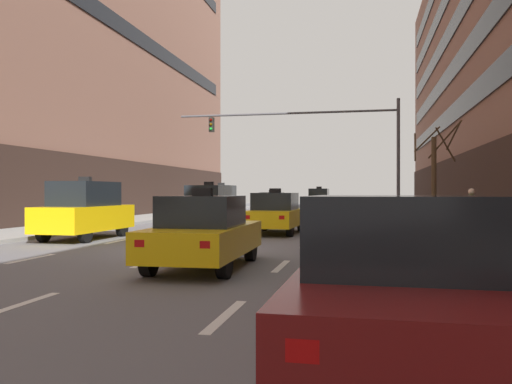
{
  "coord_description": "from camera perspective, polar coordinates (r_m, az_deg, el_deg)",
  "views": [
    {
      "loc": [
        5.23,
        -15.09,
        1.75
      ],
      "look_at": [
        -0.14,
        10.6,
        1.74
      ],
      "focal_mm": 36.54,
      "sensor_mm": 36.0,
      "label": 1
    }
  ],
  "objects": [
    {
      "name": "taxi_driving_6",
      "position": [
        23.55,
        -5.18,
        -1.77
      ],
      "size": [
        1.83,
        4.23,
        2.2
      ],
      "color": "black",
      "rests_on": "ground"
    },
    {
      "name": "taxi_driving_1",
      "position": [
        11.99,
        -5.7,
        -4.44
      ],
      "size": [
        1.94,
        4.46,
        1.84
      ],
      "color": "black",
      "rests_on": "ground"
    },
    {
      "name": "car_parked_0",
      "position": [
        5.43,
        15.32,
        -9.61
      ],
      "size": [
        1.97,
        4.6,
        1.72
      ],
      "color": "black",
      "rests_on": "ground"
    },
    {
      "name": "lane_stripe_l2_s3",
      "position": [
        13.29,
        -11.57,
        -7.53
      ],
      "size": [
        0.16,
        2.0,
        0.01
      ],
      "primitive_type": "cube",
      "color": "silver",
      "rests_on": "ground"
    },
    {
      "name": "street_tree_1",
      "position": [
        23.12,
        18.97,
        1.84
      ],
      "size": [
        2.01,
        2.03,
        4.62
      ],
      "color": "#4C3823",
      "rests_on": "sidewalk_right"
    },
    {
      "name": "lane_stripe_l2_s9",
      "position": [
        42.45,
        4.73,
        -2.32
      ],
      "size": [
        0.16,
        2.0,
        0.01
      ],
      "primitive_type": "cube",
      "color": "silver",
      "rests_on": "ground"
    },
    {
      "name": "traffic_signal_0",
      "position": [
        29.24,
        7.5,
        6.08
      ],
      "size": [
        12.41,
        0.35,
        6.65
      ],
      "color": "#4C4C51",
      "rests_on": "sidewalk_right"
    },
    {
      "name": "lane_stripe_l1_s8",
      "position": [
        38.1,
        -1.15,
        -2.59
      ],
      "size": [
        0.16,
        2.0,
        0.01
      ],
      "primitive_type": "cube",
      "color": "silver",
      "rests_on": "ground"
    },
    {
      "name": "lane_stripe_l3_s3",
      "position": [
        12.37,
        2.77,
        -8.09
      ],
      "size": [
        0.16,
        2.0,
        0.01
      ],
      "primitive_type": "cube",
      "color": "silver",
      "rests_on": "ground"
    },
    {
      "name": "lane_stripe_l3_s2",
      "position": [
        7.56,
        -3.37,
        -13.35
      ],
      "size": [
        0.16,
        2.0,
        0.01
      ],
      "primitive_type": "cube",
      "color": "silver",
      "rests_on": "ground"
    },
    {
      "name": "ground_plane",
      "position": [
        16.07,
        -7.3,
        -6.23
      ],
      "size": [
        120.0,
        120.0,
        0.0
      ],
      "primitive_type": "plane",
      "color": "slate"
    },
    {
      "name": "lane_stripe_l3_s4",
      "position": [
        17.29,
        5.38,
        -5.77
      ],
      "size": [
        0.16,
        2.0,
        0.01
      ],
      "primitive_type": "cube",
      "color": "silver",
      "rests_on": "ground"
    },
    {
      "name": "taxi_driving_5",
      "position": [
        21.77,
        2.2,
        -2.36
      ],
      "size": [
        2.04,
        4.6,
        1.89
      ],
      "color": "black",
      "rests_on": "ground"
    },
    {
      "name": "lane_stripe_l1_s6",
      "position": [
        28.46,
        -5.67,
        -3.49
      ],
      "size": [
        0.16,
        2.0,
        0.01
      ],
      "primitive_type": "cube",
      "color": "silver",
      "rests_on": "ground"
    },
    {
      "name": "lane_stripe_l2_s7",
      "position": [
        32.56,
        2.55,
        -3.04
      ],
      "size": [
        0.16,
        2.0,
        0.01
      ],
      "primitive_type": "cube",
      "color": "silver",
      "rests_on": "ground"
    },
    {
      "name": "lane_stripe_l1_s7",
      "position": [
        33.26,
        -3.08,
        -2.98
      ],
      "size": [
        0.16,
        2.0,
        0.01
      ],
      "primitive_type": "cube",
      "color": "silver",
      "rests_on": "ground"
    },
    {
      "name": "lane_stripe_l3_s6",
      "position": [
        27.22,
        7.74,
        -3.65
      ],
      "size": [
        0.16,
        2.0,
        0.01
      ],
      "primitive_type": "cube",
      "color": "silver",
      "rests_on": "ground"
    },
    {
      "name": "sidewalk_right",
      "position": [
        15.52,
        23.83,
        -6.19
      ],
      "size": [
        3.67,
        80.0,
        0.14
      ],
      "primitive_type": "cube",
      "color": "gray",
      "rests_on": "ground"
    },
    {
      "name": "lane_stripe_l1_s10",
      "position": [
        47.89,
        1.54,
        -2.05
      ],
      "size": [
        0.16,
        2.0,
        0.01
      ],
      "primitive_type": "cube",
      "color": "silver",
      "rests_on": "ground"
    },
    {
      "name": "lane_stripe_l1_s9",
      "position": [
        42.99,
        0.35,
        -2.29
      ],
      "size": [
        0.16,
        2.0,
        0.01
      ],
      "primitive_type": "cube",
      "color": "silver",
      "rests_on": "ground"
    },
    {
      "name": "taxi_driving_0",
      "position": [
        39.99,
        1.8,
        -1.27
      ],
      "size": [
        2.04,
        4.59,
        1.89
      ],
      "color": "black",
      "rests_on": "ground"
    },
    {
      "name": "lane_stripe_l2_s4",
      "position": [
        17.96,
        -5.2,
        -5.55
      ],
      "size": [
        0.16,
        2.0,
        0.01
      ],
      "primitive_type": "cube",
      "color": "silver",
      "rests_on": "ground"
    },
    {
      "name": "lane_stripe_l2_s6",
      "position": [
        27.65,
        0.89,
        -3.59
      ],
      "size": [
        0.16,
        2.0,
        0.01
      ],
      "primitive_type": "cube",
      "color": "silver",
      "rests_on": "ground"
    },
    {
      "name": "lane_stripe_l2_s10",
      "position": [
        47.42,
        5.47,
        -2.08
      ],
      "size": [
        0.16,
        2.0,
        0.01
      ],
      "primitive_type": "cube",
      "color": "silver",
      "rests_on": "ground"
    },
    {
      "name": "taxi_driving_3",
      "position": [
        20.23,
        -18.2,
        -1.93
      ],
      "size": [
        1.88,
        4.41,
        2.31
      ],
      "color": "black",
      "rests_on": "ground"
    },
    {
      "name": "lane_stripe_l1_s5",
      "position": [
        23.75,
        -9.31,
        -4.19
      ],
      "size": [
        0.16,
        2.0,
        0.01
      ],
      "primitive_type": "cube",
      "color": "silver",
      "rests_on": "ground"
    },
    {
      "name": "pedestrian_0",
      "position": [
        20.0,
        22.52,
        -1.7
      ],
      "size": [
        0.23,
        0.53,
        1.73
      ],
      "color": "black",
      "rests_on": "sidewalk_right"
    },
    {
      "name": "lane_stripe_l3_s8",
      "position": [
        37.19,
        8.84,
        -2.66
      ],
      "size": [
        0.16,
        2.0,
        0.01
      ],
      "primitive_type": "cube",
      "color": "silver",
      "rests_on": "ground"
    },
    {
      "name": "taxi_driving_4",
      "position": [
        43.45,
        6.92,
        -0.96
      ],
      "size": [
        1.74,
        4.14,
        2.17
      ],
      "color": "black",
      "rests_on": "ground"
    },
    {
      "name": "lane_stripe_l2_s8",
      "position": [
        37.5,
        3.78,
        -2.64
      ],
      "size": [
        0.16,
        2.0,
        0.01
      ],
      "primitive_type": "cube",
      "color": "silver",
      "rests_on": "ground"
    },
    {
      "name": "lane_stripe_l1_s4",
      "position": [
        19.19,
        -14.71,
        -5.2
      ],
      "size": [
        0.16,
        2.0,
        0.01
      ],
      "primitive_type": "cube",
      "color": "silver",
      "rests_on": "ground"
    },
    {
      "name": "taxi_driving_2",
      "position": [
        38.08,
        -3.83,
        -0.94
      ],
      "size": [
        1.97,
        4.6,
        2.4
      ],
      "color": "black",
      "rests_on": "ground"
    },
    {
      "name": "lane_stripe_l2_s5",
      "position": [
        22.77,
        -1.51,
        -4.37
      ],
      "size": [
        0.16,
        2.0,
        0.01
      ],
      "primitive_type": "cube",
      "color": "silver",
      "rests_on": "ground"
    },
    {
      "name": "lane_stripe_l3_s10",
      "position": [
        47.17,
        9.47,
        -2.09
      ],
      "size": [
        0.16,
        2.0,
        0.01
      ],
      "primitive_type": "cube",
      "color": "silver",
      "rests_on": "ground"
    },
    {
      "name": "lane_stripe_l1_s3",
      "position": [
        14.9,
        -23.39,
        -6.71
      ],
      "size": [
        0.16,
        2.0,
        0.01
      ],
      "primitive_type": "cube",
      "color": "silver",
      "rests_on": "ground"
    },
    {
      "name": "lane_stripe_l3_s5",
      "position": [
        22.25,
        6.83,
        -4.47
      ],
      "size": [
        0.16,
        2.0,
        0.01
      ],
      "primitive_type": "cube",
      "color": "silver",
      "rests_on": "ground"
    },
    {
      "name": "lane_stripe_l2_s2",
      "position": [
        8.98,
        -24.58,
        -11.2
      ],
      "size": [
        0.16,
        2.0,
        0.01
      ],
      "primitive_type": "cube",
      "color": "silver",
      "rests_on": "ground"
    },
    {
      "name": "lane_stripe_l3_s9",
      "position": [
        42.17,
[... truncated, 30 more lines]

